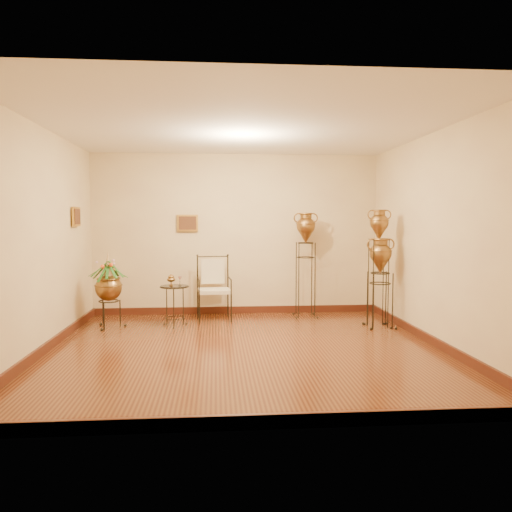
{
  "coord_description": "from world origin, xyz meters",
  "views": [
    {
      "loc": [
        -0.36,
        -6.28,
        1.63
      ],
      "look_at": [
        0.25,
        1.3,
        1.1
      ],
      "focal_mm": 35.0,
      "sensor_mm": 36.0,
      "label": 1
    }
  ],
  "objects": [
    {
      "name": "amphora_mid",
      "position": [
        1.16,
        2.07,
        0.91
      ],
      "size": [
        0.46,
        0.46,
        1.8
      ],
      "rotation": [
        0.0,
        0.0,
        0.15
      ],
      "color": "#2C2416",
      "rests_on": "ground"
    },
    {
      "name": "armchair",
      "position": [
        -0.4,
        1.92,
        0.53
      ],
      "size": [
        0.64,
        0.6,
        1.06
      ],
      "rotation": [
        0.0,
        0.0,
        0.09
      ],
      "color": "#2C2416",
      "rests_on": "ground"
    },
    {
      "name": "amphora_tall",
      "position": [
        2.13,
        1.16,
        0.93
      ],
      "size": [
        0.44,
        0.44,
        1.83
      ],
      "rotation": [
        0.0,
        0.0,
        0.28
      ],
      "color": "#2C2416",
      "rests_on": "ground"
    },
    {
      "name": "ground",
      "position": [
        0.0,
        0.0,
        0.0
      ],
      "size": [
        5.0,
        5.0,
        0.0
      ],
      "primitive_type": "plane",
      "color": "brown",
      "rests_on": "ground"
    },
    {
      "name": "side_table",
      "position": [
        -1.01,
        1.47,
        0.33
      ],
      "size": [
        0.48,
        0.48,
        0.8
      ],
      "rotation": [
        0.0,
        0.0,
        0.11
      ],
      "color": "#2C2416",
      "rests_on": "ground"
    },
    {
      "name": "planter_urn",
      "position": [
        -2.0,
        1.45,
        0.67
      ],
      "size": [
        0.8,
        0.8,
        1.19
      ],
      "rotation": [
        0.0,
        0.0,
        0.31
      ],
      "color": "#2C2416",
      "rests_on": "ground"
    },
    {
      "name": "amphora_short",
      "position": [
        2.15,
        1.14,
        0.7
      ],
      "size": [
        0.53,
        0.53,
        1.4
      ],
      "rotation": [
        0.0,
        0.0,
        0.29
      ],
      "color": "#2C2416",
      "rests_on": "ground"
    },
    {
      "name": "room_shell",
      "position": [
        -0.01,
        0.01,
        1.73
      ],
      "size": [
        5.02,
        5.02,
        2.81
      ],
      "color": "beige",
      "rests_on": "ground"
    }
  ]
}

